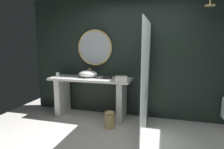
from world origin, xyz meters
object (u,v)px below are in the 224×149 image
rain_shower_head (210,4)px  waste_bin (109,119)px  round_wall_mirror (95,48)px  tumbler_cup (58,74)px  tissue_box (107,77)px  vessel_sink (88,74)px  folded_hand_towel (121,79)px

rain_shower_head → waste_bin: bearing=-168.0°
round_wall_mirror → waste_bin: size_ratio=2.40×
tumbler_cup → tissue_box: 1.15m
vessel_sink → tumbler_cup: (-0.70, -0.06, -0.03)m
waste_bin → round_wall_mirror: bearing=127.3°
vessel_sink → rain_shower_head: rain_shower_head is taller
vessel_sink → round_wall_mirror: size_ratio=0.51×
tissue_box → folded_hand_towel: size_ratio=0.72×
waste_bin → rain_shower_head: bearing=12.0°
vessel_sink → tissue_box: vessel_sink is taller
round_wall_mirror → waste_bin: round_wall_mirror is taller
round_wall_mirror → waste_bin: 1.62m
tissue_box → rain_shower_head: bearing=-2.4°
waste_bin → tumbler_cup: bearing=162.3°
rain_shower_head → waste_bin: 2.68m
vessel_sink → tissue_box: size_ratio=2.49×
vessel_sink → folded_hand_towel: 0.83m
waste_bin → folded_hand_towel: (0.16, 0.25, 0.75)m
tumbler_cup → round_wall_mirror: round_wall_mirror is taller
rain_shower_head → folded_hand_towel: 2.00m
tumbler_cup → folded_hand_towel: 1.51m
vessel_sink → tissue_box: bearing=-7.6°
rain_shower_head → round_wall_mirror: bearing=170.3°
vessel_sink → tumbler_cup: 0.71m
round_wall_mirror → rain_shower_head: 2.36m
folded_hand_towel → vessel_sink: bearing=163.3°
tissue_box → rain_shower_head: (1.83, -0.08, 1.35)m
vessel_sink → tumbler_cup: bearing=-175.0°
tumbler_cup → round_wall_mirror: bearing=21.3°
tumbler_cup → folded_hand_towel: (1.50, -0.18, 0.00)m
vessel_sink → round_wall_mirror: 0.61m
tissue_box → rain_shower_head: rain_shower_head is taller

